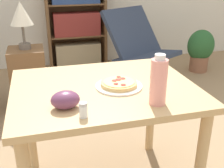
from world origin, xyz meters
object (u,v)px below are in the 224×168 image
object	(u,v)px
pizza_on_plate	(119,84)
salt_shaker	(83,110)
grape_bunch	(65,100)
side_table	(29,78)
bookshelf	(76,23)
drink_bottle	(158,81)
table_lamp	(21,16)
lounge_chair_far	(141,60)
potted_plant_floor	(200,49)

from	to	relation	value
pizza_on_plate	salt_shaker	bearing A→B (deg)	-131.01
grape_bunch	side_table	distance (m)	1.64
grape_bunch	bookshelf	bearing A→B (deg)	80.67
drink_bottle	table_lamp	bearing A→B (deg)	111.81
lounge_chair_far	grape_bunch	bearing A→B (deg)	-148.53
pizza_on_plate	bookshelf	xyz separation A→B (m)	(0.13, 2.52, -0.12)
bookshelf	table_lamp	distance (m)	1.35
pizza_on_plate	side_table	size ratio (longest dim) A/B	0.42
pizza_on_plate	potted_plant_floor	xyz separation A→B (m)	(1.71, 1.89, -0.44)
side_table	drink_bottle	bearing A→B (deg)	-68.19
pizza_on_plate	grape_bunch	world-z (taller)	grape_bunch
lounge_chair_far	potted_plant_floor	xyz separation A→B (m)	(0.92, 0.19, 0.02)
side_table	potted_plant_floor	distance (m)	2.30
drink_bottle	table_lamp	world-z (taller)	table_lamp
salt_shaker	bookshelf	xyz separation A→B (m)	(0.38, 2.80, -0.14)
grape_bunch	bookshelf	size ratio (longest dim) A/B	0.10
lounge_chair_far	side_table	xyz separation A→B (m)	(-1.32, -0.31, 0.02)
grape_bunch	table_lamp	bearing A→B (deg)	98.05
bookshelf	grape_bunch	bearing A→B (deg)	-99.33
lounge_chair_far	table_lamp	xyz separation A→B (m)	(-1.32, -0.31, 0.64)
salt_shaker	potted_plant_floor	size ratio (longest dim) A/B	0.12
bookshelf	table_lamp	size ratio (longest dim) A/B	3.01
side_table	table_lamp	world-z (taller)	table_lamp
drink_bottle	pizza_on_plate	bearing A→B (deg)	116.66
grape_bunch	drink_bottle	distance (m)	0.44
drink_bottle	bookshelf	size ratio (longest dim) A/B	0.19
lounge_chair_far	potted_plant_floor	world-z (taller)	lounge_chair_far
drink_bottle	lounge_chair_far	world-z (taller)	drink_bottle
side_table	table_lamp	bearing A→B (deg)	0.00
table_lamp	potted_plant_floor	bearing A→B (deg)	12.73
grape_bunch	table_lamp	size ratio (longest dim) A/B	0.31
table_lamp	potted_plant_floor	world-z (taller)	table_lamp
bookshelf	table_lamp	xyz separation A→B (m)	(-0.66, -1.14, 0.30)
potted_plant_floor	drink_bottle	bearing A→B (deg)	-126.72
drink_bottle	side_table	world-z (taller)	drink_bottle
pizza_on_plate	potted_plant_floor	size ratio (longest dim) A/B	0.45
salt_shaker	lounge_chair_far	size ratio (longest dim) A/B	0.07
grape_bunch	salt_shaker	world-z (taller)	grape_bunch
drink_bottle	bookshelf	xyz separation A→B (m)	(0.01, 2.76, -0.22)
grape_bunch	lounge_chair_far	bearing A→B (deg)	59.60
table_lamp	grape_bunch	bearing A→B (deg)	-81.95
pizza_on_plate	bookshelf	bearing A→B (deg)	86.97
pizza_on_plate	drink_bottle	world-z (taller)	drink_bottle
drink_bottle	bookshelf	world-z (taller)	bookshelf
side_table	table_lamp	xyz separation A→B (m)	(0.00, 0.00, 0.62)
lounge_chair_far	side_table	world-z (taller)	lounge_chair_far
grape_bunch	side_table	world-z (taller)	grape_bunch
salt_shaker	lounge_chair_far	distance (m)	2.28
table_lamp	side_table	bearing A→B (deg)	0.00
pizza_on_plate	salt_shaker	distance (m)	0.37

